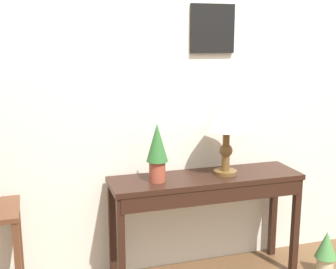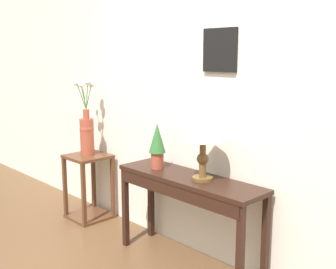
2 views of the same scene
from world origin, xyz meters
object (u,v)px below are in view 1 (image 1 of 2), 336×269
console_table (207,192)px  potted_plant_on_console (157,150)px  potted_plant_floor (326,251)px  table_lamp (227,114)px

console_table → potted_plant_on_console: potted_plant_on_console is taller
console_table → potted_plant_floor: size_ratio=4.01×
console_table → table_lamp: table_lamp is taller
potted_plant_on_console → potted_plant_floor: (1.16, -0.21, -0.77)m
potted_plant_on_console → potted_plant_floor: size_ratio=1.18×
potted_plant_floor → potted_plant_on_console: bearing=169.8°
console_table → potted_plant_floor: 0.96m
table_lamp → potted_plant_on_console: 0.52m
table_lamp → potted_plant_floor: size_ratio=1.74×
console_table → potted_plant_on_console: bearing=179.1°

